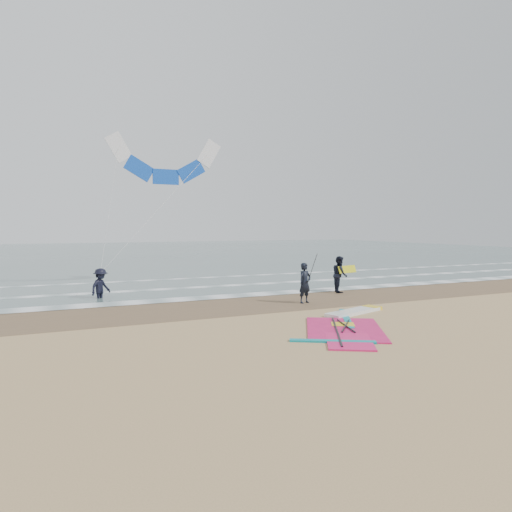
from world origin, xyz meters
name	(u,v)px	position (x,y,z in m)	size (l,w,h in m)	color
ground	(360,327)	(0.00, 0.00, 0.00)	(120.00, 120.00, 0.00)	tan
sea_water	(132,253)	(0.00, 48.00, 0.01)	(120.00, 80.00, 0.02)	#47605E
wet_sand_band	(280,301)	(0.00, 6.00, 0.00)	(120.00, 5.00, 0.01)	brown
foam_waterline	(243,289)	(0.00, 10.44, 0.03)	(120.00, 9.15, 0.02)	white
windsurf_rig	(349,324)	(-0.12, 0.46, 0.04)	(6.02, 5.70, 0.14)	white
person_standing	(305,283)	(0.78, 5.05, 0.91)	(0.66, 0.44, 1.82)	black
person_walking	(340,274)	(4.14, 7.21, 0.95)	(0.93, 0.72, 1.91)	black
person_wading	(100,280)	(-7.49, 10.15, 0.90)	(1.17, 0.67, 1.81)	black
held_pole	(311,273)	(1.08, 5.05, 1.34)	(0.17, 0.86, 1.82)	black
carried_kiteboard	(347,269)	(4.54, 7.11, 1.21)	(1.30, 0.51, 0.39)	yellow
surf_kite	(165,164)	(-3.36, 14.17, 7.12)	(7.58, 4.12, 7.58)	white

